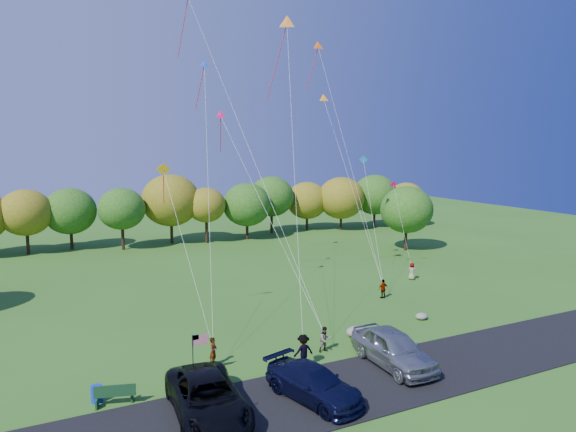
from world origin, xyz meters
The scene contains 17 objects.
ground centered at (0.00, 0.00, 0.00)m, with size 140.00×140.00×0.00m, color #2F5B1A.
asphalt_lane centered at (0.00, -4.00, 0.03)m, with size 44.00×6.00×0.06m, color black.
treeline centered at (2.21, 35.76, 4.71)m, with size 75.61×27.20×8.36m.
minivan_dark centered at (-7.67, -3.58, 0.95)m, with size 2.94×6.38×1.77m, color black.
minivan_navy centered at (-2.66, -4.27, 0.84)m, with size 2.19×5.40×1.57m, color black.
minivan_silver centered at (3.09, -2.88, 1.05)m, with size 2.34×5.82×1.98m, color gray.
flyer_a centered at (-5.73, 1.57, 0.81)m, with size 0.59×0.39×1.62m, color #4C4C59.
flyer_b centered at (0.75, 0.52, 0.76)m, with size 0.74×0.58×1.52m, color #4C4C59.
flyer_c centered at (-1.39, -0.80, 0.92)m, with size 1.19×0.69×1.85m, color #4C4C59.
flyer_d centered at (10.27, 7.72, 0.77)m, with size 0.90×0.38×1.54m, color #4C4C59.
flyer_e centered at (16.04, 11.24, 0.77)m, with size 0.76×0.49×1.55m, color #4C4C59.
park_bench centered at (-11.23, -0.63, 0.56)m, with size 1.85×0.81×1.05m.
trash_barrel centered at (-11.96, 0.10, 0.40)m, with size 0.54×0.54×0.80m, color #0D29C8.
flag_assembly centered at (-6.92, 0.52, 1.76)m, with size 0.87×0.57×2.36m.
boulder_near centered at (3.74, 1.71, 0.33)m, with size 1.34×1.05×0.67m, color gray.
boulder_far centered at (9.65, 2.44, 0.23)m, with size 0.88×0.74×0.46m, color slate.
kites_aloft centered at (3.08, 13.83, 18.69)m, with size 23.14×10.81×16.46m.
Camera 1 is at (-13.87, -24.41, 12.06)m, focal length 32.00 mm.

